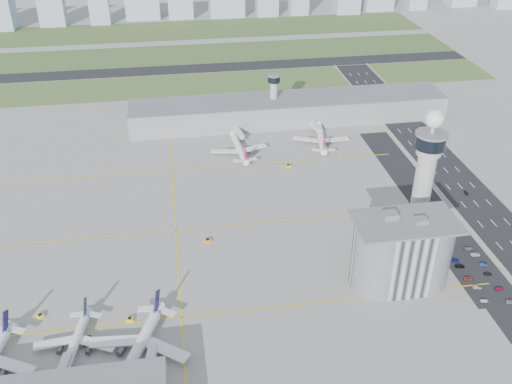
{
  "coord_description": "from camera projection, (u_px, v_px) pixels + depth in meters",
  "views": [
    {
      "loc": [
        -36.87,
        -198.42,
        159.19
      ],
      "look_at": [
        0.0,
        35.0,
        15.0
      ],
      "focal_mm": 40.0,
      "sensor_mm": 36.0,
      "label": 1
    }
  ],
  "objects": [
    {
      "name": "grass_strip_2",
      "position": [
        183.0,
        30.0,
        572.86
      ],
      "size": [
        480.0,
        70.0,
        0.08
      ],
      "primitive_type": "cube",
      "color": "#48612D",
      "rests_on": "ground"
    },
    {
      "name": "car_lot_3",
      "position": [
        460.0,
        266.0,
        250.9
      ],
      "size": [
        4.49,
        2.37,
        1.24
      ],
      "primitive_type": "imported",
      "rotation": [
        0.0,
        0.0,
        1.42
      ],
      "color": "black",
      "rests_on": "ground"
    },
    {
      "name": "ground",
      "position": [
        268.0,
        261.0,
        255.14
      ],
      "size": [
        1000.0,
        1000.0,
        0.0
      ],
      "primitive_type": "plane",
      "color": "#9D9A92"
    },
    {
      "name": "airplane_far_b",
      "position": [
        321.0,
        134.0,
        353.9
      ],
      "size": [
        42.43,
        47.56,
        11.78
      ],
      "primitive_type": null,
      "rotation": [
        0.0,
        0.0,
        1.4
      ],
      "color": "white",
      "rests_on": "ground"
    },
    {
      "name": "car_lot_5",
      "position": [
        447.0,
        247.0,
        262.9
      ],
      "size": [
        4.01,
        1.75,
        1.28
      ],
      "primitive_type": "imported",
      "rotation": [
        0.0,
        0.0,
        1.47
      ],
      "color": "white",
      "rests_on": "ground"
    },
    {
      "name": "car_lot_4",
      "position": [
        455.0,
        260.0,
        254.45
      ],
      "size": [
        3.69,
        1.56,
        1.25
      ],
      "primitive_type": "imported",
      "rotation": [
        0.0,
        0.0,
        1.55
      ],
      "color": "navy",
      "rests_on": "ground"
    },
    {
      "name": "taxiway_line_h_1",
      "position": [
        176.0,
        231.0,
        275.1
      ],
      "size": [
        260.0,
        0.6,
        0.01
      ],
      "primitive_type": "cube",
      "color": "yellow",
      "rests_on": "ground"
    },
    {
      "name": "car_lot_1",
      "position": [
        477.0,
        287.0,
        238.9
      ],
      "size": [
        3.78,
        1.84,
        1.19
      ],
      "primitive_type": "imported",
      "rotation": [
        0.0,
        0.0,
        1.4
      ],
      "color": "gray",
      "rests_on": "ground"
    },
    {
      "name": "car_lot_0",
      "position": [
        484.0,
        301.0,
        232.02
      ],
      "size": [
        3.36,
        1.61,
        1.11
      ],
      "primitive_type": "imported",
      "rotation": [
        0.0,
        0.0,
        1.48
      ],
      "color": "white",
      "rests_on": "ground"
    },
    {
      "name": "car_hw_1",
      "position": [
        466.0,
        193.0,
        303.64
      ],
      "size": [
        1.71,
        3.82,
        1.22
      ],
      "primitive_type": "imported",
      "rotation": [
        0.0,
        0.0,
        -0.12
      ],
      "color": "black",
      "rests_on": "ground"
    },
    {
      "name": "grass_strip_1",
      "position": [
        187.0,
        55.0,
        505.4
      ],
      "size": [
        480.0,
        60.0,
        0.08
      ],
      "primitive_type": "cube",
      "color": "#3E5528",
      "rests_on": "ground"
    },
    {
      "name": "highway",
      "position": [
        506.0,
        237.0,
        270.43
      ],
      "size": [
        28.0,
        500.0,
        0.1
      ],
      "primitive_type": "cube",
      "color": "black",
      "rests_on": "ground"
    },
    {
      "name": "car_lot_8",
      "position": [
        488.0,
        274.0,
        246.4
      ],
      "size": [
        3.6,
        1.91,
        1.17
      ],
      "primitive_type": "imported",
      "rotation": [
        0.0,
        0.0,
        1.41
      ],
      "color": "black",
      "rests_on": "ground"
    },
    {
      "name": "car_lot_9",
      "position": [
        484.0,
        265.0,
        251.76
      ],
      "size": [
        3.92,
        1.42,
        1.29
      ],
      "primitive_type": "imported",
      "rotation": [
        0.0,
        0.0,
        1.55
      ],
      "color": "navy",
      "rests_on": "ground"
    },
    {
      "name": "tug_3",
      "position": [
        208.0,
        240.0,
        266.85
      ],
      "size": [
        3.51,
        2.92,
        1.75
      ],
      "primitive_type": null,
      "rotation": [
        0.0,
        0.0,
        1.89
      ],
      "color": "orange",
      "rests_on": "ground"
    },
    {
      "name": "tug_5",
      "position": [
        324.0,
        148.0,
        348.12
      ],
      "size": [
        3.24,
        3.83,
        1.89
      ],
      "primitive_type": null,
      "rotation": [
        0.0,
        0.0,
        -0.36
      ],
      "color": "gold",
      "rests_on": "ground"
    },
    {
      "name": "terminal_pier",
      "position": [
        289.0,
        109.0,
        381.14
      ],
      "size": [
        210.0,
        32.0,
        15.8
      ],
      "color": "gray",
      "rests_on": "ground"
    },
    {
      "name": "tug_0",
      "position": [
        40.0,
        316.0,
        224.16
      ],
      "size": [
        3.36,
        3.46,
        1.67
      ],
      "primitive_type": null,
      "rotation": [
        0.0,
        0.0,
        0.71
      ],
      "color": "yellow",
      "rests_on": "ground"
    },
    {
      "name": "taxiway_line_v",
      "position": [
        176.0,
        231.0,
        275.1
      ],
      "size": [
        0.6,
        260.0,
        0.01
      ],
      "primitive_type": "cube",
      "color": "yellow",
      "rests_on": "ground"
    },
    {
      "name": "skyline_bldg_10",
      "position": [
        267.0,
        2.0,
        614.91
      ],
      "size": [
        23.01,
        18.41,
        27.75
      ],
      "primitive_type": "cube",
      "color": "#9EADC1",
      "rests_on": "ground"
    },
    {
      "name": "barrier_left",
      "position": [
        479.0,
        239.0,
        268.27
      ],
      "size": [
        0.6,
        500.0,
        1.2
      ],
      "primitive_type": "cube",
      "color": "#9E9E99",
      "rests_on": "ground"
    },
    {
      "name": "airplane_near_c",
      "position": [
        138.0,
        342.0,
        204.73
      ],
      "size": [
        52.14,
        56.08,
        12.7
      ],
      "primitive_type": null,
      "rotation": [
        0.0,
        0.0,
        -1.93
      ],
      "color": "white",
      "rests_on": "ground"
    },
    {
      "name": "jet_bridge_far_0",
      "position": [
        236.0,
        130.0,
        365.22
      ],
      "size": [
        5.39,
        14.31,
        5.7
      ],
      "primitive_type": null,
      "rotation": [
        0.0,
        0.0,
        -1.4
      ],
      "color": "silver",
      "rests_on": "ground"
    },
    {
      "name": "tug_4",
      "position": [
        288.0,
        166.0,
        328.78
      ],
      "size": [
        3.26,
        2.31,
        1.85
      ],
      "primitive_type": null,
      "rotation": [
        0.0,
        0.0,
        1.61
      ],
      "color": "#D7C600",
      "rests_on": "ground"
    },
    {
      "name": "car_lot_2",
      "position": [
        468.0,
        278.0,
        243.82
      ],
      "size": [
        4.31,
        2.52,
        1.13
      ],
      "primitive_type": "imported",
      "rotation": [
        0.0,
        0.0,
        1.4
      ],
      "color": "#9E3923",
      "rests_on": "ground"
    },
    {
      "name": "tug_1",
      "position": [
        90.0,
        338.0,
        213.9
      ],
      "size": [
        2.85,
        3.54,
        1.8
      ],
      "primitive_type": null,
      "rotation": [
        0.0,
        0.0,
        -2.89
      ],
      "color": "#DA9B05",
      "rests_on": "ground"
    },
    {
      "name": "car_lot_11",
      "position": [
        469.0,
        249.0,
        261.8
      ],
      "size": [
        4.41,
        1.99,
        1.26
      ],
      "primitive_type": "imported",
      "rotation": [
        0.0,
        0.0,
        1.52
      ],
      "color": "slate",
      "rests_on": "ground"
    },
    {
      "name": "car_hw_4",
      "position": [
        368.0,
        95.0,
        422.92
      ],
      "size": [
        1.56,
        3.33,
        1.1
      ],
      "primitive_type": "imported",
      "rotation": [
        0.0,
        0.0,
        -0.08
      ],
      "color": "#A3A3A3",
      "rests_on": "ground"
    },
    {
      "name": "admin_building",
      "position": [
        402.0,
        252.0,
        235.54
      ],
      "size": [
        42.0,
        24.0,
        33.5
      ],
      "color": "#B2B2B7",
      "rests_on": "ground"
    },
    {
      "name": "airplane_near_b",
      "position": [
        73.0,
        341.0,
        206.99
      ],
      "size": [
        37.07,
        41.5,
        10.24
      ],
      "primitive_type": null,
      "rotation": [
        0.0,
        0.0,
        -1.75
      ],
      "color": "white",
      "rests_on": "ground"
    },
    {
      "name": "car_hw_2",
      "position": [
        420.0,
        129.0,
        372.05
      ],
      "size": [
        2.27,
        4.32,
        1.16
      ],
      "primitive_type": "imported",
      "rotation": [
        0.0,
        0.0,
        0.08
      ],
      "color": "navy",
      "rests_on": "ground"
    },
    {
      "name": "car_lot_10",
      "position": [
        475.0,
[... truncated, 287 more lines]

